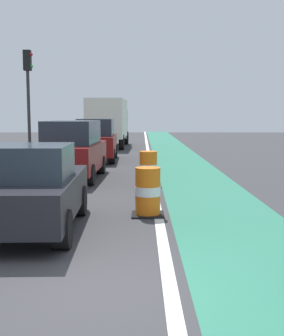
# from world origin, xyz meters

# --- Properties ---
(ground_plane) EXTENTS (100.00, 100.00, 0.00)m
(ground_plane) POSITION_xyz_m (0.00, 0.00, 0.00)
(ground_plane) COLOR #38383A
(bike_lane_strip) EXTENTS (2.50, 80.00, 0.01)m
(bike_lane_strip) POSITION_xyz_m (2.40, 12.00, 0.00)
(bike_lane_strip) COLOR #2D755B
(bike_lane_strip) RESTS_ON ground
(lane_divider_stripe) EXTENTS (0.20, 80.00, 0.01)m
(lane_divider_stripe) POSITION_xyz_m (0.90, 12.00, 0.01)
(lane_divider_stripe) COLOR silver
(lane_divider_stripe) RESTS_ON ground
(parked_sedan_nearest) EXTENTS (1.99, 4.14, 1.70)m
(parked_sedan_nearest) POSITION_xyz_m (-1.66, 2.91, 0.83)
(parked_sedan_nearest) COLOR black
(parked_sedan_nearest) RESTS_ON ground
(parked_suv_second) EXTENTS (2.05, 4.66, 2.04)m
(parked_suv_second) POSITION_xyz_m (-1.91, 10.05, 1.04)
(parked_suv_second) COLOR maroon
(parked_suv_second) RESTS_ON ground
(parked_suv_third) EXTENTS (2.00, 4.64, 2.04)m
(parked_suv_third) POSITION_xyz_m (-1.69, 16.26, 1.04)
(parked_suv_third) COLOR maroon
(parked_suv_third) RESTS_ON ground
(traffic_barrel_front) EXTENTS (0.73, 0.73, 1.09)m
(traffic_barrel_front) POSITION_xyz_m (0.66, 4.25, 0.53)
(traffic_barrel_front) COLOR orange
(traffic_barrel_front) RESTS_ON ground
(traffic_barrel_mid) EXTENTS (0.73, 0.73, 1.09)m
(traffic_barrel_mid) POSITION_xyz_m (0.73, 8.65, 0.53)
(traffic_barrel_mid) COLOR orange
(traffic_barrel_mid) RESTS_ON ground
(delivery_truck_down_block) EXTENTS (2.50, 7.65, 3.23)m
(delivery_truck_down_block) POSITION_xyz_m (-1.74, 25.26, 1.85)
(delivery_truck_down_block) COLOR silver
(delivery_truck_down_block) RESTS_ON ground
(traffic_light_corner) EXTENTS (0.41, 0.32, 5.10)m
(traffic_light_corner) POSITION_xyz_m (-4.59, 14.91, 3.50)
(traffic_light_corner) COLOR #2D2D2D
(traffic_light_corner) RESTS_ON ground
(pedestrian_crossing) EXTENTS (0.34, 0.20, 1.61)m
(pedestrian_crossing) POSITION_xyz_m (-4.32, 18.09, 0.86)
(pedestrian_crossing) COLOR #33333D
(pedestrian_crossing) RESTS_ON ground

